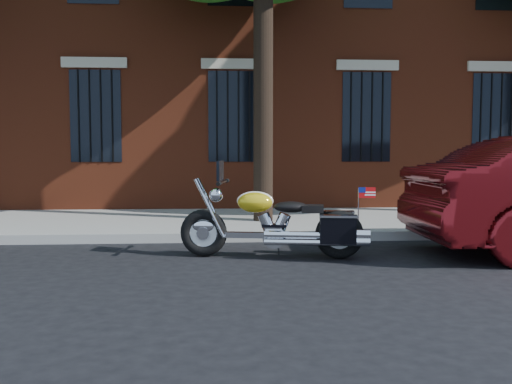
{
  "coord_description": "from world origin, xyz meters",
  "views": [
    {
      "loc": [
        -0.32,
        -7.66,
        1.47
      ],
      "look_at": [
        0.23,
        0.8,
        0.84
      ],
      "focal_mm": 40.0,
      "sensor_mm": 36.0,
      "label": 1
    }
  ],
  "objects": [
    {
      "name": "sidewalk",
      "position": [
        0.0,
        3.26,
        0.07
      ],
      "size": [
        40.0,
        3.6,
        0.15
      ],
      "primitive_type": "cube",
      "color": "gray",
      "rests_on": "ground"
    },
    {
      "name": "ground",
      "position": [
        0.0,
        0.0,
        0.0
      ],
      "size": [
        120.0,
        120.0,
        0.0
      ],
      "primitive_type": "plane",
      "color": "black",
      "rests_on": "ground"
    },
    {
      "name": "building",
      "position": [
        0.0,
        10.06,
        6.0
      ],
      "size": [
        26.0,
        10.08,
        12.0
      ],
      "color": "maroon",
      "rests_on": "ground"
    },
    {
      "name": "curb",
      "position": [
        0.0,
        1.38,
        0.07
      ],
      "size": [
        40.0,
        0.16,
        0.15
      ],
      "primitive_type": "cube",
      "color": "gray",
      "rests_on": "ground"
    },
    {
      "name": "motorcycle",
      "position": [
        0.51,
        -0.05,
        0.45
      ],
      "size": [
        2.54,
        1.0,
        1.32
      ],
      "rotation": [
        0.0,
        0.0,
        -0.16
      ],
      "color": "black",
      "rests_on": "ground"
    }
  ]
}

